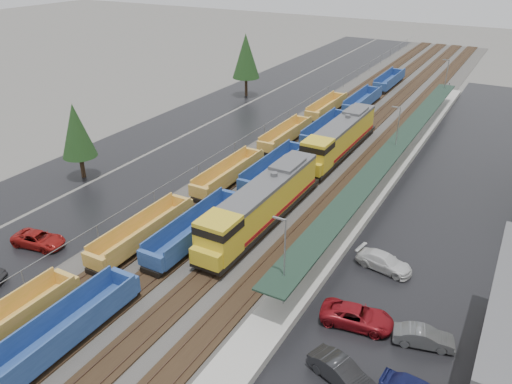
{
  "coord_description": "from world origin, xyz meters",
  "views": [
    {
      "loc": [
        22.3,
        -6.96,
        25.0
      ],
      "look_at": [
        -0.19,
        33.07,
        2.0
      ],
      "focal_mm": 35.0,
      "sensor_mm": 36.0,
      "label": 1
    }
  ],
  "objects_px": {
    "well_string_yellow": "(191,200)",
    "well_string_blue": "(275,169)",
    "parked_car_east_c": "(384,262)",
    "parked_car_east_e": "(424,337)",
    "locomotive_lead": "(260,205)",
    "parked_car_west_c": "(39,239)",
    "parked_car_east_b": "(357,316)",
    "locomotive_trail": "(339,138)",
    "parked_car_east_a": "(341,372)"
  },
  "relations": [
    {
      "from": "locomotive_trail",
      "to": "parked_car_east_b",
      "type": "distance_m",
      "value": 32.44
    },
    {
      "from": "locomotive_lead",
      "to": "well_string_blue",
      "type": "xyz_separation_m",
      "value": [
        -4.0,
        10.93,
        -1.31
      ]
    },
    {
      "from": "well_string_yellow",
      "to": "well_string_blue",
      "type": "xyz_separation_m",
      "value": [
        4.0,
        11.3,
        0.06
      ]
    },
    {
      "from": "parked_car_east_c",
      "to": "well_string_yellow",
      "type": "bearing_deg",
      "value": 98.24
    },
    {
      "from": "well_string_yellow",
      "to": "parked_car_east_a",
      "type": "distance_m",
      "value": 25.77
    },
    {
      "from": "parked_car_east_e",
      "to": "parked_car_east_c",
      "type": "bearing_deg",
      "value": 19.42
    },
    {
      "from": "parked_car_west_c",
      "to": "parked_car_east_c",
      "type": "distance_m",
      "value": 31.03
    },
    {
      "from": "well_string_blue",
      "to": "parked_car_east_e",
      "type": "xyz_separation_m",
      "value": [
        21.55,
        -19.41,
        -0.48
      ]
    },
    {
      "from": "parked_car_west_c",
      "to": "parked_car_east_b",
      "type": "height_order",
      "value": "parked_car_east_b"
    },
    {
      "from": "well_string_blue",
      "to": "parked_car_east_a",
      "type": "xyz_separation_m",
      "value": [
        17.7,
        -25.2,
        -0.4
      ]
    },
    {
      "from": "parked_car_east_b",
      "to": "parked_car_east_c",
      "type": "xyz_separation_m",
      "value": [
        -0.28,
        7.8,
        -0.03
      ]
    },
    {
      "from": "well_string_blue",
      "to": "parked_car_east_e",
      "type": "relative_size",
      "value": 26.48
    },
    {
      "from": "well_string_yellow",
      "to": "parked_car_east_b",
      "type": "bearing_deg",
      "value": -21.88
    },
    {
      "from": "locomotive_lead",
      "to": "locomotive_trail",
      "type": "height_order",
      "value": "same"
    },
    {
      "from": "well_string_blue",
      "to": "parked_car_west_c",
      "type": "bearing_deg",
      "value": -116.91
    },
    {
      "from": "locomotive_lead",
      "to": "locomotive_trail",
      "type": "xyz_separation_m",
      "value": [
        0.0,
        21.0,
        0.0
      ]
    },
    {
      "from": "locomotive_lead",
      "to": "well_string_yellow",
      "type": "bearing_deg",
      "value": -177.35
    },
    {
      "from": "parked_car_east_b",
      "to": "locomotive_lead",
      "type": "bearing_deg",
      "value": 47.58
    },
    {
      "from": "locomotive_lead",
      "to": "parked_car_east_e",
      "type": "distance_m",
      "value": 19.57
    },
    {
      "from": "locomotive_trail",
      "to": "parked_car_east_a",
      "type": "xyz_separation_m",
      "value": [
        13.7,
        -35.27,
        -1.72
      ]
    },
    {
      "from": "locomotive_lead",
      "to": "parked_car_east_a",
      "type": "height_order",
      "value": "locomotive_lead"
    },
    {
      "from": "locomotive_trail",
      "to": "well_string_yellow",
      "type": "height_order",
      "value": "locomotive_trail"
    },
    {
      "from": "well_string_yellow",
      "to": "parked_car_east_c",
      "type": "xyz_separation_m",
      "value": [
        20.56,
        -0.57,
        -0.4
      ]
    },
    {
      "from": "locomotive_lead",
      "to": "parked_car_east_a",
      "type": "relative_size",
      "value": 4.49
    },
    {
      "from": "locomotive_trail",
      "to": "parked_car_east_b",
      "type": "xyz_separation_m",
      "value": [
        12.84,
        -29.74,
        -1.74
      ]
    },
    {
      "from": "locomotive_lead",
      "to": "parked_car_east_b",
      "type": "relative_size",
      "value": 3.91
    },
    {
      "from": "locomotive_trail",
      "to": "parked_car_east_a",
      "type": "bearing_deg",
      "value": -68.76
    },
    {
      "from": "locomotive_lead",
      "to": "well_string_blue",
      "type": "height_order",
      "value": "locomotive_lead"
    },
    {
      "from": "parked_car_east_e",
      "to": "parked_car_east_b",
      "type": "bearing_deg",
      "value": 79.07
    },
    {
      "from": "parked_car_west_c",
      "to": "parked_car_east_e",
      "type": "relative_size",
      "value": 1.2
    },
    {
      "from": "well_string_blue",
      "to": "parked_car_east_a",
      "type": "distance_m",
      "value": 30.8
    },
    {
      "from": "well_string_blue",
      "to": "parked_car_east_a",
      "type": "bearing_deg",
      "value": -54.91
    },
    {
      "from": "locomotive_lead",
      "to": "parked_car_east_e",
      "type": "relative_size",
      "value": 5.0
    },
    {
      "from": "parked_car_east_e",
      "to": "locomotive_lead",
      "type": "bearing_deg",
      "value": 50.12
    },
    {
      "from": "locomotive_lead",
      "to": "well_string_blue",
      "type": "relative_size",
      "value": 0.19
    },
    {
      "from": "parked_car_east_a",
      "to": "parked_car_east_b",
      "type": "xyz_separation_m",
      "value": [
        -0.87,
        5.53,
        -0.02
      ]
    },
    {
      "from": "well_string_yellow",
      "to": "locomotive_lead",
      "type": "bearing_deg",
      "value": 2.65
    },
    {
      "from": "parked_car_east_b",
      "to": "parked_car_east_c",
      "type": "relative_size",
      "value": 1.09
    },
    {
      "from": "well_string_blue",
      "to": "parked_car_west_c",
      "type": "height_order",
      "value": "well_string_blue"
    },
    {
      "from": "parked_car_west_c",
      "to": "well_string_blue",
      "type": "bearing_deg",
      "value": -37.43
    },
    {
      "from": "locomotive_trail",
      "to": "parked_car_east_a",
      "type": "relative_size",
      "value": 4.49
    },
    {
      "from": "locomotive_trail",
      "to": "well_string_blue",
      "type": "relative_size",
      "value": 0.19
    },
    {
      "from": "locomotive_lead",
      "to": "parked_car_west_c",
      "type": "distance_m",
      "value": 20.68
    },
    {
      "from": "well_string_blue",
      "to": "parked_car_east_c",
      "type": "xyz_separation_m",
      "value": [
        16.56,
        -11.87,
        -0.46
      ]
    },
    {
      "from": "well_string_yellow",
      "to": "parked_car_west_c",
      "type": "height_order",
      "value": "well_string_yellow"
    },
    {
      "from": "locomotive_trail",
      "to": "parked_car_east_e",
      "type": "relative_size",
      "value": 5.0
    },
    {
      "from": "parked_car_east_c",
      "to": "parked_car_east_e",
      "type": "distance_m",
      "value": 9.04
    },
    {
      "from": "locomotive_lead",
      "to": "parked_car_east_b",
      "type": "height_order",
      "value": "locomotive_lead"
    },
    {
      "from": "locomotive_lead",
      "to": "well_string_yellow",
      "type": "xyz_separation_m",
      "value": [
        -8.0,
        -0.37,
        -1.37
      ]
    },
    {
      "from": "parked_car_west_c",
      "to": "parked_car_east_a",
      "type": "relative_size",
      "value": 1.08
    }
  ]
}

